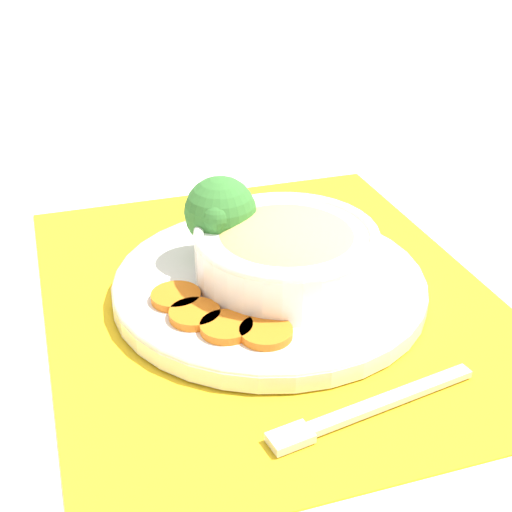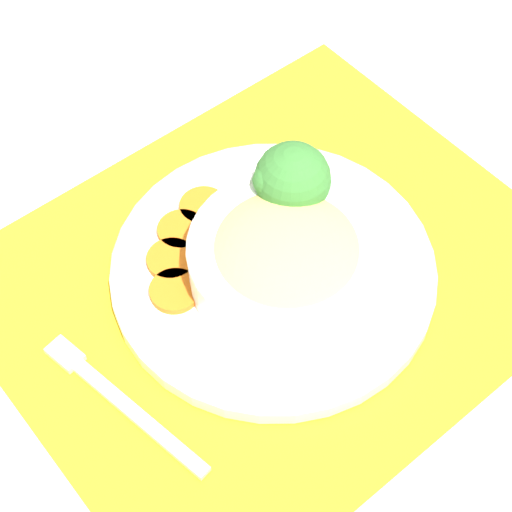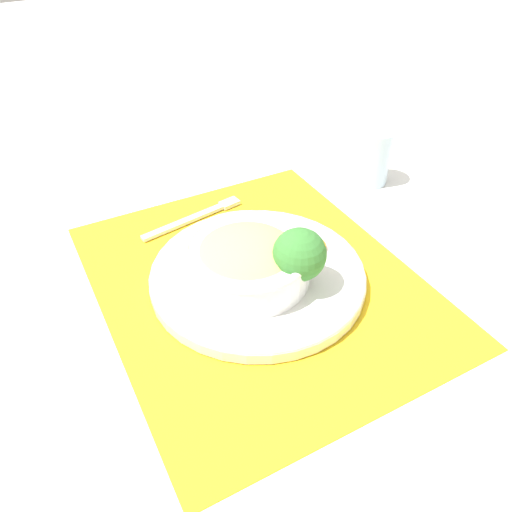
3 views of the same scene
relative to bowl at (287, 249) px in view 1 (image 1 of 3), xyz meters
The scene contains 10 objects.
ground_plane 0.05m from the bowl, 84.89° to the left, with size 4.00×4.00×0.00m, color white.
placemat 0.05m from the bowl, 84.89° to the left, with size 0.51×0.43×0.00m.
plate 0.04m from the bowl, 84.89° to the left, with size 0.30×0.30×0.02m.
bowl is the anchor object (origin of this frame).
broccoli_floret 0.07m from the bowl, 44.34° to the left, with size 0.07×0.07×0.09m.
carrot_slice_near 0.11m from the bowl, 93.68° to the left, with size 0.05×0.05×0.01m.
carrot_slice_middle 0.11m from the bowl, 111.86° to the left, with size 0.05×0.05×0.01m.
carrot_slice_far 0.11m from the bowl, 130.45° to the left, with size 0.05×0.05×0.01m.
carrot_slice_extra 0.10m from the bowl, 149.75° to the left, with size 0.05×0.05×0.01m.
fork 0.19m from the bowl, behind, with size 0.05×0.18×0.01m.
Camera 1 is at (-0.55, 0.20, 0.37)m, focal length 50.00 mm.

